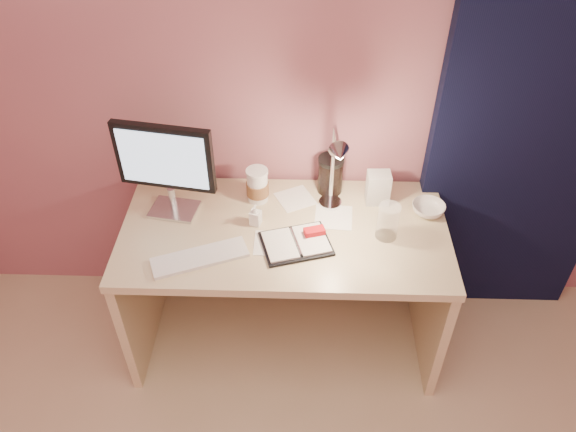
{
  "coord_description": "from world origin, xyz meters",
  "views": [
    {
      "loc": [
        0.07,
        -0.38,
        2.35
      ],
      "look_at": [
        0.02,
        1.33,
        0.85
      ],
      "focal_mm": 35.0,
      "sensor_mm": 36.0,
      "label": 1
    }
  ],
  "objects_px": {
    "product_box": "(378,188)",
    "dark_jar": "(330,176)",
    "lotion_bottle": "(255,215)",
    "desk": "(285,254)",
    "keyboard": "(200,257)",
    "planner": "(298,242)",
    "coffee_cup": "(257,186)",
    "bowl": "(428,209)",
    "desk_lamp": "(332,170)",
    "monitor": "(166,162)",
    "clear_cup": "(388,222)"
  },
  "relations": [
    {
      "from": "bowl",
      "to": "dark_jar",
      "type": "distance_m",
      "value": 0.46
    },
    {
      "from": "keyboard",
      "to": "monitor",
      "type": "bearing_deg",
      "value": 96.47
    },
    {
      "from": "dark_jar",
      "to": "bowl",
      "type": "bearing_deg",
      "value": -18.8
    },
    {
      "from": "desk",
      "to": "dark_jar",
      "type": "distance_m",
      "value": 0.42
    },
    {
      "from": "planner",
      "to": "dark_jar",
      "type": "bearing_deg",
      "value": 52.15
    },
    {
      "from": "monitor",
      "to": "dark_jar",
      "type": "relative_size",
      "value": 2.77
    },
    {
      "from": "bowl",
      "to": "product_box",
      "type": "xyz_separation_m",
      "value": [
        -0.22,
        0.07,
        0.05
      ]
    },
    {
      "from": "monitor",
      "to": "product_box",
      "type": "height_order",
      "value": "monitor"
    },
    {
      "from": "planner",
      "to": "product_box",
      "type": "relative_size",
      "value": 2.14
    },
    {
      "from": "keyboard",
      "to": "lotion_bottle",
      "type": "relative_size",
      "value": 3.89
    },
    {
      "from": "product_box",
      "to": "desk_lamp",
      "type": "xyz_separation_m",
      "value": [
        -0.22,
        -0.14,
        0.2
      ]
    },
    {
      "from": "clear_cup",
      "to": "dark_jar",
      "type": "distance_m",
      "value": 0.38
    },
    {
      "from": "lotion_bottle",
      "to": "desk",
      "type": "bearing_deg",
      "value": 17.78
    },
    {
      "from": "keyboard",
      "to": "clear_cup",
      "type": "height_order",
      "value": "clear_cup"
    },
    {
      "from": "bowl",
      "to": "product_box",
      "type": "bearing_deg",
      "value": 161.2
    },
    {
      "from": "planner",
      "to": "clear_cup",
      "type": "xyz_separation_m",
      "value": [
        0.37,
        0.06,
        0.07
      ]
    },
    {
      "from": "monitor",
      "to": "planner",
      "type": "xyz_separation_m",
      "value": [
        0.55,
        -0.19,
        -0.25
      ]
    },
    {
      "from": "bowl",
      "to": "lotion_bottle",
      "type": "distance_m",
      "value": 0.76
    },
    {
      "from": "coffee_cup",
      "to": "clear_cup",
      "type": "xyz_separation_m",
      "value": [
        0.56,
        -0.22,
        0.0
      ]
    },
    {
      "from": "coffee_cup",
      "to": "bowl",
      "type": "height_order",
      "value": "coffee_cup"
    },
    {
      "from": "dark_jar",
      "to": "lotion_bottle",
      "type": "bearing_deg",
      "value": -143.35
    },
    {
      "from": "monitor",
      "to": "coffee_cup",
      "type": "bearing_deg",
      "value": 23.92
    },
    {
      "from": "keyboard",
      "to": "dark_jar",
      "type": "height_order",
      "value": "dark_jar"
    },
    {
      "from": "planner",
      "to": "coffee_cup",
      "type": "height_order",
      "value": "coffee_cup"
    },
    {
      "from": "monitor",
      "to": "dark_jar",
      "type": "xyz_separation_m",
      "value": [
        0.69,
        0.17,
        -0.19
      ]
    },
    {
      "from": "product_box",
      "to": "dark_jar",
      "type": "bearing_deg",
      "value": 159.05
    },
    {
      "from": "desk",
      "to": "planner",
      "type": "height_order",
      "value": "planner"
    },
    {
      "from": "lotion_bottle",
      "to": "planner",
      "type": "bearing_deg",
      "value": -33.51
    },
    {
      "from": "keyboard",
      "to": "desk",
      "type": "bearing_deg",
      "value": 16.08
    },
    {
      "from": "desk",
      "to": "coffee_cup",
      "type": "relative_size",
      "value": 8.62
    },
    {
      "from": "lotion_bottle",
      "to": "clear_cup",
      "type": "bearing_deg",
      "value": -6.14
    },
    {
      "from": "bowl",
      "to": "dark_jar",
      "type": "bearing_deg",
      "value": 161.2
    },
    {
      "from": "desk",
      "to": "product_box",
      "type": "relative_size",
      "value": 9.22
    },
    {
      "from": "monitor",
      "to": "product_box",
      "type": "distance_m",
      "value": 0.92
    },
    {
      "from": "monitor",
      "to": "keyboard",
      "type": "bearing_deg",
      "value": -52.16
    },
    {
      "from": "planner",
      "to": "product_box",
      "type": "bearing_deg",
      "value": 23.05
    },
    {
      "from": "monitor",
      "to": "desk_lamp",
      "type": "distance_m",
      "value": 0.68
    },
    {
      "from": "desk",
      "to": "keyboard",
      "type": "height_order",
      "value": "keyboard"
    },
    {
      "from": "monitor",
      "to": "dark_jar",
      "type": "distance_m",
      "value": 0.73
    },
    {
      "from": "lotion_bottle",
      "to": "product_box",
      "type": "height_order",
      "value": "product_box"
    },
    {
      "from": "coffee_cup",
      "to": "desk_lamp",
      "type": "height_order",
      "value": "desk_lamp"
    },
    {
      "from": "monitor",
      "to": "bowl",
      "type": "bearing_deg",
      "value": 10.77
    },
    {
      "from": "keyboard",
      "to": "desk_lamp",
      "type": "bearing_deg",
      "value": 3.6
    },
    {
      "from": "monitor",
      "to": "planner",
      "type": "distance_m",
      "value": 0.64
    },
    {
      "from": "monitor",
      "to": "bowl",
      "type": "distance_m",
      "value": 1.15
    },
    {
      "from": "keyboard",
      "to": "desk_lamp",
      "type": "height_order",
      "value": "desk_lamp"
    },
    {
      "from": "planner",
      "to": "coffee_cup",
      "type": "xyz_separation_m",
      "value": [
        -0.18,
        0.29,
        0.07
      ]
    },
    {
      "from": "keyboard",
      "to": "desk_lamp",
      "type": "distance_m",
      "value": 0.64
    },
    {
      "from": "planner",
      "to": "bowl",
      "type": "xyz_separation_m",
      "value": [
        0.57,
        0.22,
        0.01
      ]
    },
    {
      "from": "planner",
      "to": "dark_jar",
      "type": "relative_size",
      "value": 2.02
    }
  ]
}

